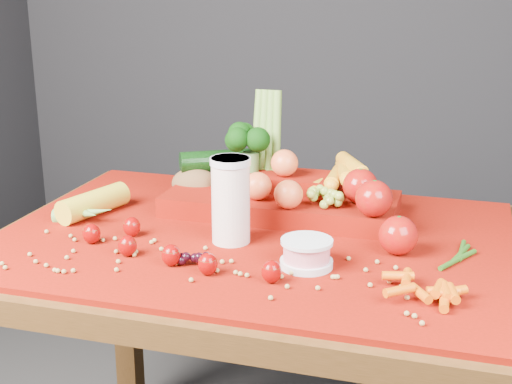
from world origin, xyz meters
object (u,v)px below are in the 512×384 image
(table, at_px, (253,281))
(produce_mound, at_px, (290,189))
(yogurt_bowl, at_px, (307,252))
(milk_glass, at_px, (231,197))

(table, bearing_deg, produce_mound, 75.45)
(produce_mound, bearing_deg, table, -104.55)
(yogurt_bowl, distance_m, produce_mound, 0.31)
(table, distance_m, milk_glass, 0.21)
(milk_glass, relative_size, produce_mound, 0.30)
(yogurt_bowl, height_order, produce_mound, produce_mound)
(table, distance_m, produce_mound, 0.23)
(table, height_order, produce_mound, produce_mound)
(milk_glass, distance_m, produce_mound, 0.22)
(milk_glass, relative_size, yogurt_bowl, 1.78)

